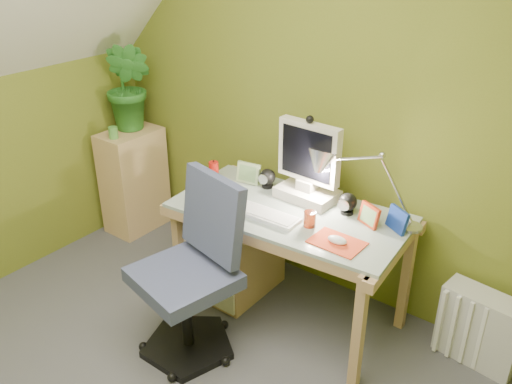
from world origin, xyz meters
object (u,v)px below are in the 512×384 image
Objects in this scene: desk at (288,262)px; side_ledge at (134,180)px; monitor at (309,156)px; desk_lamp at (384,172)px; task_chair at (183,275)px; potted_plant at (129,87)px; radiator at (480,328)px.

desk is 1.51m from side_ledge.
monitor reaches higher than desk.
desk_lamp is 1.16m from task_chair.
potted_plant reaches higher than side_ledge.
radiator is at bearing 24.30° from desk_lamp.
desk is 1.69m from potted_plant.
desk is at bearing -7.60° from potted_plant.
side_ledge is at bearing 161.36° from task_chair.
monitor is at bearing -0.76° from potted_plant.
desk is 0.64m from monitor.
task_chair is (-0.25, -0.78, -0.47)m from monitor.
radiator is (2.54, 0.08, -0.89)m from potted_plant.
potted_plant is 0.65× the size of task_chair.
desk_lamp is at bearing -163.36° from radiator.
monitor is 0.94m from task_chair.
side_ledge is at bearing -170.03° from radiator.
potted_plant reaches higher than radiator.
desk is at bearing -157.91° from radiator.
task_chair is at bearing -32.68° from potted_plant.
desk_lamp is (0.45, 0.18, 0.64)m from desk.
potted_plant reaches higher than task_chair.
potted_plant reaches higher than monitor.
desk is 2.21× the size of desk_lamp.
task_chair is (1.25, -0.75, 0.10)m from side_ledge.
side_ledge is at bearing -164.42° from desk_lamp.
desk_lamp reaches higher than side_ledge.
desk_lamp is 0.92× the size of potted_plant.
task_chair is at bearing -116.88° from desk.
monitor reaches higher than task_chair.
desk_lamp is at bearing 2.21° from monitor.
monitor is 0.68× the size of side_ledge.
task_chair is (-0.25, -0.60, 0.14)m from desk.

